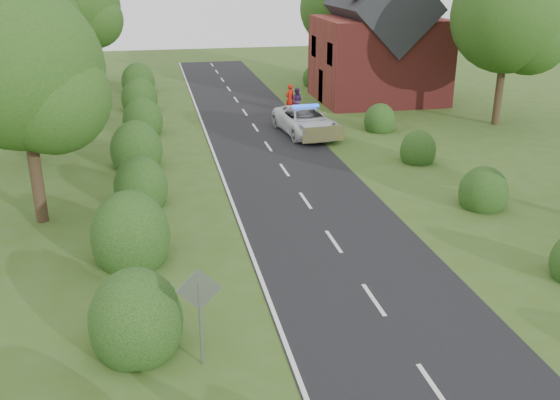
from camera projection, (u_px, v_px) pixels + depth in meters
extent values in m
plane|color=#3D581A|center=(434.00, 389.00, 13.96)|extent=(120.00, 120.00, 0.00)
cube|color=black|center=(289.00, 177.00, 27.67)|extent=(6.00, 70.00, 0.02)
cube|color=white|center=(435.00, 388.00, 13.95)|extent=(0.12, 1.80, 0.01)
cube|color=white|center=(374.00, 299.00, 17.61)|extent=(0.12, 1.80, 0.01)
cube|color=white|center=(334.00, 241.00, 21.26)|extent=(0.12, 1.80, 0.01)
cube|color=white|center=(305.00, 200.00, 24.92)|extent=(0.12, 1.80, 0.01)
cube|color=white|center=(284.00, 170.00, 28.58)|extent=(0.12, 1.80, 0.01)
cube|color=white|center=(268.00, 146.00, 32.24)|extent=(0.12, 1.80, 0.01)
cube|color=white|center=(255.00, 128.00, 35.89)|extent=(0.12, 1.80, 0.01)
cube|color=white|center=(245.00, 112.00, 39.55)|extent=(0.12, 1.80, 0.01)
cube|color=white|center=(236.00, 100.00, 43.21)|extent=(0.12, 1.80, 0.01)
cube|color=white|center=(229.00, 89.00, 46.87)|extent=(0.12, 1.80, 0.01)
cube|color=white|center=(222.00, 80.00, 50.53)|extent=(0.12, 1.80, 0.01)
cube|color=white|center=(217.00, 72.00, 54.18)|extent=(0.12, 1.80, 0.01)
cube|color=white|center=(212.00, 65.00, 57.84)|extent=(0.12, 1.80, 0.01)
cube|color=white|center=(224.00, 181.00, 27.11)|extent=(0.12, 70.00, 0.01)
ellipsoid|color=#0D340B|center=(136.00, 321.00, 15.20)|extent=(2.30, 2.41, 2.70)
ellipsoid|color=#0D340B|center=(131.00, 236.00, 19.70)|extent=(2.50, 2.62, 3.00)
ellipsoid|color=#0D340B|center=(141.00, 188.00, 24.38)|extent=(2.10, 2.20, 2.50)
ellipsoid|color=#0D340B|center=(136.00, 150.00, 28.89)|extent=(2.40, 2.52, 2.80)
ellipsoid|color=#0D340B|center=(143.00, 121.00, 34.45)|extent=(2.20, 2.31, 2.60)
ellipsoid|color=#0D340B|center=(139.00, 99.00, 39.89)|extent=(2.30, 2.41, 2.70)
ellipsoid|color=#0D340B|center=(138.00, 82.00, 45.35)|extent=(2.40, 2.52, 2.80)
ellipsoid|color=#0D340B|center=(483.00, 193.00, 24.15)|extent=(1.90, 2.00, 2.10)
ellipsoid|color=#0D340B|center=(418.00, 151.00, 29.63)|extent=(1.70, 1.78, 2.00)
ellipsoid|color=#0D340B|center=(380.00, 121.00, 35.17)|extent=(1.80, 1.89, 2.00)
ellipsoid|color=#0D340B|center=(314.00, 79.00, 47.94)|extent=(1.70, 1.78, 2.00)
cylinder|color=#332316|center=(35.00, 170.00, 22.32)|extent=(0.44, 0.44, 3.96)
sphere|color=#204516|center=(21.00, 68.00, 21.03)|extent=(5.60, 5.60, 5.60)
sphere|color=#3B621F|center=(52.00, 97.00, 21.03)|extent=(3.92, 3.92, 3.92)
cylinder|color=#332316|center=(29.00, 122.00, 29.39)|extent=(0.44, 0.44, 3.74)
sphere|color=#204516|center=(18.00, 49.00, 28.17)|extent=(5.60, 5.60, 5.60)
sphere|color=#3B621F|center=(41.00, 69.00, 28.15)|extent=(3.92, 3.92, 3.92)
cylinder|color=#332316|center=(29.00, 76.00, 38.05)|extent=(0.44, 0.44, 4.84)
sphere|color=#204516|center=(18.00, 1.00, 36.48)|extent=(6.80, 6.80, 6.80)
sphere|color=#3B621F|center=(40.00, 21.00, 36.48)|extent=(4.76, 4.76, 4.76)
cylinder|color=#332316|center=(85.00, 58.00, 47.79)|extent=(0.44, 0.44, 4.18)
sphere|color=#204516|center=(79.00, 6.00, 46.43)|extent=(6.00, 6.00, 6.00)
sphere|color=#3B621F|center=(95.00, 19.00, 46.42)|extent=(4.20, 4.20, 4.20)
cylinder|color=#332316|center=(500.00, 87.00, 35.95)|extent=(0.44, 0.44, 4.40)
sphere|color=#204516|center=(509.00, 15.00, 34.52)|extent=(6.40, 6.40, 6.40)
sphere|color=#3B621F|center=(531.00, 34.00, 34.51)|extent=(4.48, 4.48, 4.48)
cylinder|color=#332316|center=(337.00, 55.00, 49.71)|extent=(0.44, 0.44, 3.96)
sphere|color=#204516|center=(338.00, 8.00, 48.43)|extent=(6.00, 6.00, 6.00)
sphere|color=#3B621F|center=(353.00, 21.00, 48.40)|extent=(4.20, 4.20, 4.20)
cylinder|color=gray|center=(201.00, 324.00, 14.44)|extent=(0.08, 0.08, 2.20)
cube|color=gray|center=(199.00, 290.00, 14.12)|extent=(1.06, 0.04, 1.06)
cube|color=maroon|center=(378.00, 60.00, 42.22)|extent=(8.00, 7.00, 5.50)
cube|color=black|center=(381.00, 7.00, 40.98)|extent=(5.94, 7.40, 5.94)
imported|color=white|center=(305.00, 121.00, 34.38)|extent=(3.02, 5.60, 1.49)
cube|color=yellow|center=(323.00, 134.00, 31.99)|extent=(2.22, 0.29, 0.82)
cube|color=blue|center=(306.00, 106.00, 34.09)|extent=(1.51, 0.43, 0.14)
imported|color=red|center=(290.00, 99.00, 39.14)|extent=(0.79, 0.69, 1.83)
imported|color=#402153|center=(297.00, 101.00, 39.17)|extent=(0.97, 0.90, 1.60)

